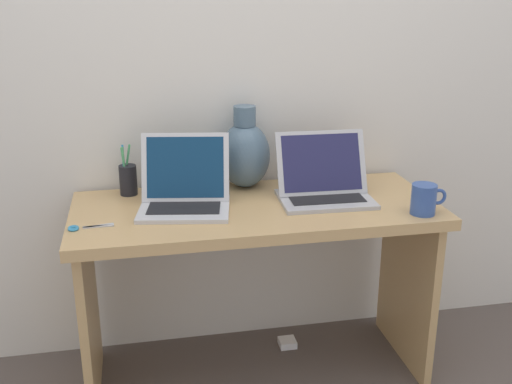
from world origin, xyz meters
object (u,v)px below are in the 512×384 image
(coffee_mug, at_px, (424,199))
(power_brick, at_px, (287,343))
(laptop_right, at_px, (324,182))
(scissors, at_px, (82,228))
(green_vase, at_px, (245,153))
(laptop_left, at_px, (185,189))
(pen_cup, at_px, (128,179))

(coffee_mug, height_order, power_brick, coffee_mug)
(laptop_right, bearing_deg, scissors, -171.35)
(laptop_right, height_order, coffee_mug, laptop_right)
(laptop_right, xyz_separation_m, coffee_mug, (0.29, -0.22, -0.01))
(scissors, bearing_deg, power_brick, 18.47)
(laptop_right, distance_m, power_brick, 0.77)
(laptop_right, height_order, green_vase, green_vase)
(laptop_left, relative_size, power_brick, 5.05)
(green_vase, distance_m, power_brick, 0.85)
(pen_cup, bearing_deg, laptop_left, -42.08)
(laptop_left, relative_size, pen_cup, 1.85)
(coffee_mug, bearing_deg, laptop_left, 164.04)
(pen_cup, relative_size, scissors, 1.30)
(coffee_mug, bearing_deg, green_vase, 142.93)
(pen_cup, bearing_deg, laptop_right, -14.66)
(laptop_right, relative_size, coffee_mug, 2.70)
(green_vase, xyz_separation_m, pen_cup, (-0.45, -0.01, -0.07))
(green_vase, xyz_separation_m, coffee_mug, (0.55, -0.42, -0.08))
(laptop_right, xyz_separation_m, green_vase, (-0.26, 0.19, 0.07))
(laptop_right, xyz_separation_m, pen_cup, (-0.71, 0.19, -0.00))
(green_vase, xyz_separation_m, power_brick, (0.17, -0.07, -0.83))
(green_vase, bearing_deg, laptop_right, -36.79)
(scissors, bearing_deg, laptop_left, 21.47)
(laptop_right, distance_m, scissors, 0.87)
(coffee_mug, relative_size, scissors, 0.87)
(laptop_left, distance_m, scissors, 0.38)
(scissors, distance_m, power_brick, 1.07)
(green_vase, bearing_deg, scissors, -151.57)
(coffee_mug, xyz_separation_m, scissors, (-1.15, 0.09, -0.05))
(laptop_right, bearing_deg, green_vase, 143.21)
(laptop_right, relative_size, green_vase, 1.08)
(coffee_mug, distance_m, pen_cup, 1.08)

